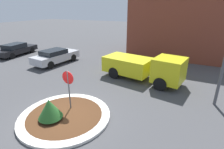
# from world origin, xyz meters

# --- Properties ---
(ground_plane) EXTENTS (120.00, 120.00, 0.00)m
(ground_plane) POSITION_xyz_m (0.00, 0.00, 0.00)
(ground_plane) COLOR #474749
(traffic_island) EXTENTS (4.57, 4.57, 0.14)m
(traffic_island) POSITION_xyz_m (0.00, 0.00, 0.07)
(traffic_island) COLOR silver
(traffic_island) RESTS_ON ground_plane
(stop_sign) EXTENTS (0.69, 0.07, 2.25)m
(stop_sign) POSITION_xyz_m (-0.17, 0.66, 1.56)
(stop_sign) COLOR #4C4C51
(stop_sign) RESTS_ON ground_plane
(island_shrub) EXTENTS (1.16, 1.16, 1.07)m
(island_shrub) POSITION_xyz_m (-0.35, -0.61, 0.74)
(island_shrub) COLOR brown
(island_shrub) RESTS_ON traffic_island
(utility_truck) EXTENTS (6.27, 3.00, 2.03)m
(utility_truck) POSITION_xyz_m (2.09, 6.45, 1.06)
(utility_truck) COLOR gold
(utility_truck) RESTS_ON ground_plane
(storefront_building) EXTENTS (10.76, 6.07, 7.37)m
(storefront_building) POSITION_xyz_m (3.59, 15.61, 3.69)
(storefront_building) COLOR brown
(storefront_building) RESTS_ON ground_plane
(parked_sedan_silver) EXTENTS (2.35, 4.82, 1.40)m
(parked_sedan_silver) POSITION_xyz_m (-6.89, 6.75, 0.74)
(parked_sedan_silver) COLOR #B7B7BC
(parked_sedan_silver) RESTS_ON ground_plane
(parked_sedan_black) EXTENTS (2.36, 4.93, 1.36)m
(parked_sedan_black) POSITION_xyz_m (-13.28, 7.16, 0.69)
(parked_sedan_black) COLOR black
(parked_sedan_black) RESTS_ON ground_plane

